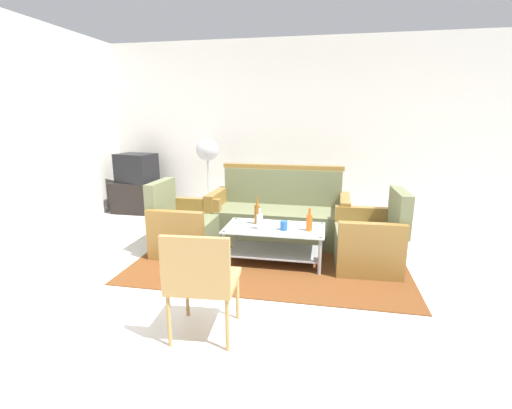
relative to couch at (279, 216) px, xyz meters
name	(u,v)px	position (x,y,z in m)	size (l,w,h in m)	color
ground_plane	(266,296)	(0.10, -1.60, -0.32)	(14.00, 14.00, 0.00)	silver
wall_back	(298,129)	(0.10, 1.46, 1.08)	(6.52, 0.12, 2.80)	silver
rug	(272,256)	(0.01, -0.65, -0.31)	(2.99, 2.09, 0.01)	brown
couch	(279,216)	(0.00, 0.00, 0.00)	(1.82, 0.78, 0.96)	#6B704C
armchair_left	(184,228)	(-1.07, -0.65, -0.03)	(0.70, 0.76, 0.85)	#6B704C
armchair_right	(370,242)	(1.09, -0.72, -0.03)	(0.72, 0.78, 0.85)	#6B704C
coffee_table	(274,239)	(0.06, -0.79, -0.04)	(1.10, 0.60, 0.40)	silver
bottle_brown	(257,214)	(-0.16, -0.70, 0.21)	(0.06, 0.06, 0.31)	brown
bottle_clear	(260,221)	(-0.09, -0.88, 0.18)	(0.07, 0.07, 0.23)	silver
bottle_orange	(309,222)	(0.44, -0.84, 0.19)	(0.07, 0.07, 0.25)	#D85919
cup	(284,226)	(0.17, -0.87, 0.14)	(0.08, 0.08, 0.10)	#2659A5
tv_stand	(139,197)	(-2.54, 0.95, -0.06)	(0.80, 0.50, 0.52)	black
television	(136,168)	(-2.54, 0.95, 0.44)	(0.67, 0.55, 0.48)	black
pedestal_fan	(207,154)	(-1.30, 1.00, 0.70)	(0.36, 0.36, 1.27)	#2D2D33
wicker_chair	(201,277)	(-0.25, -2.34, 0.18)	(0.51, 0.51, 0.84)	#AD844C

